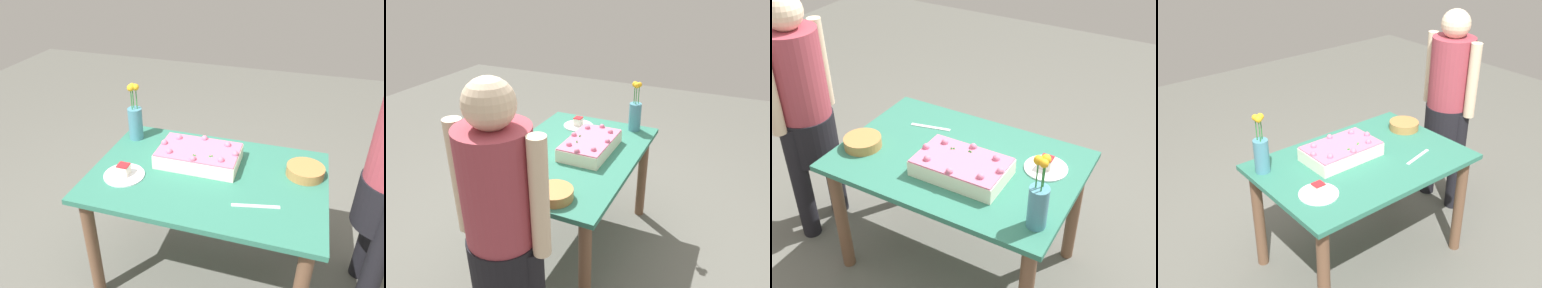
{
  "view_description": "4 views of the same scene",
  "coord_description": "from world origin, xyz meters",
  "views": [
    {
      "loc": [
        0.41,
        -1.61,
        1.88
      ],
      "look_at": [
        -0.11,
        0.08,
        0.86
      ],
      "focal_mm": 35.0,
      "sensor_mm": 36.0,
      "label": 1
    },
    {
      "loc": [
        1.93,
        0.94,
        1.84
      ],
      "look_at": [
        -0.01,
        0.05,
        0.8
      ],
      "focal_mm": 35.0,
      "sensor_mm": 36.0,
      "label": 2
    },
    {
      "loc": [
        -1.01,
        1.73,
        2.17
      ],
      "look_at": [
        -0.06,
        0.04,
        0.87
      ],
      "focal_mm": 45.0,
      "sensor_mm": 36.0,
      "label": 3
    },
    {
      "loc": [
        -1.64,
        -1.92,
        2.17
      ],
      "look_at": [
        -0.01,
        0.1,
        0.81
      ],
      "focal_mm": 45.0,
      "sensor_mm": 36.0,
      "label": 4
    }
  ],
  "objects": [
    {
      "name": "ground_plane",
      "position": [
        0.0,
        0.0,
        0.0
      ],
      "size": [
        8.0,
        8.0,
        0.0
      ],
      "primitive_type": "plane",
      "color": "#605F58"
    },
    {
      "name": "dining_table",
      "position": [
        0.0,
        0.0,
        0.61
      ],
      "size": [
        1.25,
        0.84,
        0.73
      ],
      "color": "#30745E",
      "rests_on": "ground_plane"
    },
    {
      "name": "sheet_cake",
      "position": [
        -0.08,
        0.1,
        0.78
      ],
      "size": [
        0.45,
        0.28,
        0.11
      ],
      "color": "white",
      "rests_on": "dining_table"
    },
    {
      "name": "serving_plate_with_slice",
      "position": [
        -0.42,
        -0.14,
        0.75
      ],
      "size": [
        0.22,
        0.22,
        0.07
      ],
      "color": "white",
      "rests_on": "dining_table"
    },
    {
      "name": "cake_knife",
      "position": [
        0.29,
        -0.19,
        0.74
      ],
      "size": [
        0.23,
        0.07,
        0.0
      ],
      "primitive_type": "cube",
      "rotation": [
        0.0,
        0.0,
        0.22
      ],
      "color": "silver",
      "rests_on": "dining_table"
    },
    {
      "name": "flower_vase",
      "position": [
        -0.53,
        0.26,
        0.86
      ],
      "size": [
        0.09,
        0.09,
        0.36
      ],
      "color": "teal",
      "rests_on": "dining_table"
    },
    {
      "name": "fruit_bowl",
      "position": [
        0.5,
        0.15,
        0.76
      ],
      "size": [
        0.2,
        0.2,
        0.06
      ],
      "primitive_type": "cylinder",
      "color": "#B37E44",
      "rests_on": "dining_table"
    },
    {
      "name": "person_standing",
      "position": [
        0.92,
        0.13,
        0.85
      ],
      "size": [
        0.31,
        0.45,
        1.49
      ],
      "rotation": [
        0.0,
        0.0,
        3.14
      ],
      "color": "black",
      "rests_on": "ground_plane"
    }
  ]
}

